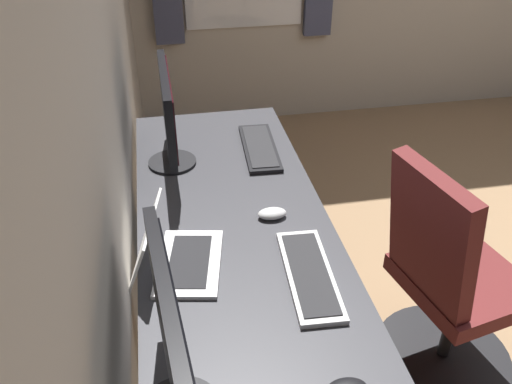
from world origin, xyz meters
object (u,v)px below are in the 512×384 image
at_px(mouse_spare, 272,213).
at_px(keyboard_spare, 260,147).
at_px(monitor_secondary, 168,113).
at_px(laptop_leftmost, 172,253).
at_px(drawer_pedestal, 224,272).
at_px(office_chair, 447,288).
at_px(monitor_primary, 173,346).
at_px(keyboard_main, 309,274).

bearing_deg(mouse_spare, keyboard_spare, -5.96).
bearing_deg(monitor_secondary, laptop_leftmost, 176.64).
bearing_deg(drawer_pedestal, laptop_leftmost, 150.59).
relative_size(drawer_pedestal, monitor_secondary, 1.29).
distance_m(drawer_pedestal, laptop_leftmost, 0.59).
bearing_deg(monitor_secondary, office_chair, -124.03).
relative_size(laptop_leftmost, keyboard_spare, 0.86).
xyz_separation_m(monitor_secondary, keyboard_spare, (0.05, -0.38, -0.22)).
bearing_deg(keyboard_spare, monitor_primary, 160.82).
distance_m(monitor_secondary, laptop_leftmost, 0.67).
xyz_separation_m(drawer_pedestal, monitor_secondary, (0.29, 0.16, 0.62)).
height_order(monitor_primary, laptop_leftmost, monitor_primary).
xyz_separation_m(drawer_pedestal, office_chair, (-0.36, -0.80, 0.11)).
bearing_deg(drawer_pedestal, monitor_primary, 166.66).
relative_size(keyboard_spare, mouse_spare, 4.10).
distance_m(drawer_pedestal, monitor_primary, 1.11).
bearing_deg(monitor_primary, keyboard_main, -46.40).
xyz_separation_m(drawer_pedestal, keyboard_spare, (0.34, -0.22, 0.39)).
relative_size(mouse_spare, office_chair, 0.11).
relative_size(monitor_secondary, laptop_leftmost, 1.48).
height_order(monitor_primary, office_chair, monitor_primary).
bearing_deg(mouse_spare, office_chair, -107.19).
bearing_deg(drawer_pedestal, mouse_spare, -134.90).
distance_m(laptop_leftmost, mouse_spare, 0.41).
bearing_deg(keyboard_main, keyboard_spare, -0.32).
relative_size(drawer_pedestal, mouse_spare, 6.68).
distance_m(laptop_leftmost, office_chair, 1.05).
height_order(monitor_primary, keyboard_spare, monitor_primary).
xyz_separation_m(drawer_pedestal, laptop_leftmost, (-0.36, 0.20, 0.43)).
xyz_separation_m(monitor_secondary, mouse_spare, (-0.45, -0.33, -0.22)).
bearing_deg(keyboard_spare, laptop_leftmost, 148.97).
bearing_deg(drawer_pedestal, monitor_secondary, 29.31).
height_order(monitor_secondary, laptop_leftmost, monitor_secondary).
height_order(drawer_pedestal, keyboard_main, keyboard_main).
xyz_separation_m(drawer_pedestal, mouse_spare, (-0.16, -0.16, 0.40)).
xyz_separation_m(keyboard_spare, office_chair, (-0.70, -0.59, -0.28)).
bearing_deg(mouse_spare, drawer_pedestal, 45.10).
bearing_deg(monitor_secondary, keyboard_main, -154.39).
xyz_separation_m(monitor_secondary, office_chair, (-0.65, -0.97, -0.51)).
distance_m(monitor_secondary, keyboard_main, 0.90).
height_order(keyboard_main, mouse_spare, mouse_spare).
height_order(monitor_primary, mouse_spare, monitor_primary).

